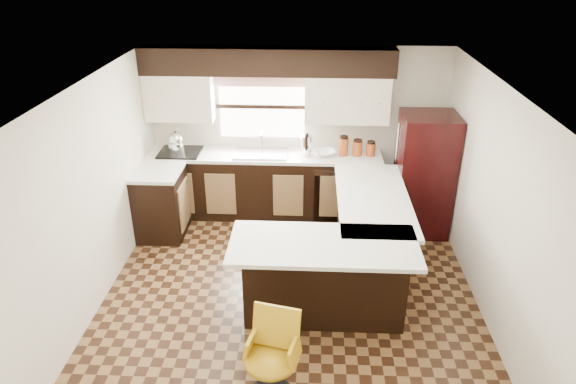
# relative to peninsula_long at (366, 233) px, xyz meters

# --- Properties ---
(floor) EXTENTS (4.40, 4.40, 0.00)m
(floor) POSITION_rel_peninsula_long_xyz_m (-0.90, -0.62, -0.45)
(floor) COLOR #49301A
(floor) RESTS_ON ground
(ceiling) EXTENTS (4.40, 4.40, 0.00)m
(ceiling) POSITION_rel_peninsula_long_xyz_m (-0.90, -0.62, 1.95)
(ceiling) COLOR silver
(ceiling) RESTS_ON wall_back
(wall_back) EXTENTS (4.40, 0.00, 4.40)m
(wall_back) POSITION_rel_peninsula_long_xyz_m (-0.90, 1.58, 0.75)
(wall_back) COLOR beige
(wall_back) RESTS_ON floor
(wall_front) EXTENTS (4.40, 0.00, 4.40)m
(wall_front) POSITION_rel_peninsula_long_xyz_m (-0.90, -2.83, 0.75)
(wall_front) COLOR beige
(wall_front) RESTS_ON floor
(wall_left) EXTENTS (0.00, 4.40, 4.40)m
(wall_left) POSITION_rel_peninsula_long_xyz_m (-3.00, -0.62, 0.75)
(wall_left) COLOR beige
(wall_left) RESTS_ON floor
(wall_right) EXTENTS (0.00, 4.40, 4.40)m
(wall_right) POSITION_rel_peninsula_long_xyz_m (1.20, -0.62, 0.75)
(wall_right) COLOR beige
(wall_right) RESTS_ON floor
(base_cab_back) EXTENTS (3.30, 0.60, 0.90)m
(base_cab_back) POSITION_rel_peninsula_long_xyz_m (-1.35, 1.28, 0.00)
(base_cab_back) COLOR black
(base_cab_back) RESTS_ON floor
(base_cab_left) EXTENTS (0.60, 0.70, 0.90)m
(base_cab_left) POSITION_rel_peninsula_long_xyz_m (-2.70, 0.62, 0.00)
(base_cab_left) COLOR black
(base_cab_left) RESTS_ON floor
(counter_back) EXTENTS (3.30, 0.60, 0.04)m
(counter_back) POSITION_rel_peninsula_long_xyz_m (-1.35, 1.28, 0.47)
(counter_back) COLOR silver
(counter_back) RESTS_ON base_cab_back
(counter_left) EXTENTS (0.60, 0.70, 0.04)m
(counter_left) POSITION_rel_peninsula_long_xyz_m (-2.70, 0.62, 0.47)
(counter_left) COLOR silver
(counter_left) RESTS_ON base_cab_left
(soffit) EXTENTS (3.40, 0.35, 0.36)m
(soffit) POSITION_rel_peninsula_long_xyz_m (-1.30, 1.40, 1.77)
(soffit) COLOR black
(soffit) RESTS_ON wall_back
(upper_cab_left) EXTENTS (0.94, 0.35, 0.64)m
(upper_cab_left) POSITION_rel_peninsula_long_xyz_m (-2.52, 1.40, 1.27)
(upper_cab_left) COLOR beige
(upper_cab_left) RESTS_ON wall_back
(upper_cab_right) EXTENTS (1.14, 0.35, 0.64)m
(upper_cab_right) POSITION_rel_peninsula_long_xyz_m (-0.22, 1.40, 1.27)
(upper_cab_right) COLOR beige
(upper_cab_right) RESTS_ON wall_back
(window_pane) EXTENTS (1.20, 0.02, 0.90)m
(window_pane) POSITION_rel_peninsula_long_xyz_m (-1.40, 1.56, 1.10)
(window_pane) COLOR white
(window_pane) RESTS_ON wall_back
(valance) EXTENTS (1.30, 0.06, 0.18)m
(valance) POSITION_rel_peninsula_long_xyz_m (-1.40, 1.52, 1.49)
(valance) COLOR #D19B93
(valance) RESTS_ON wall_back
(sink) EXTENTS (0.75, 0.45, 0.03)m
(sink) POSITION_rel_peninsula_long_xyz_m (-1.40, 1.25, 0.51)
(sink) COLOR #B2B2B7
(sink) RESTS_ON counter_back
(dishwasher) EXTENTS (0.58, 0.03, 0.78)m
(dishwasher) POSITION_rel_peninsula_long_xyz_m (-0.35, 0.99, -0.02)
(dishwasher) COLOR black
(dishwasher) RESTS_ON floor
(cooktop) EXTENTS (0.58, 0.50, 0.02)m
(cooktop) POSITION_rel_peninsula_long_xyz_m (-2.55, 1.25, 0.51)
(cooktop) COLOR black
(cooktop) RESTS_ON counter_back
(peninsula_long) EXTENTS (0.60, 1.95, 0.90)m
(peninsula_long) POSITION_rel_peninsula_long_xyz_m (0.00, 0.00, 0.00)
(peninsula_long) COLOR black
(peninsula_long) RESTS_ON floor
(peninsula_return) EXTENTS (1.65, 0.60, 0.90)m
(peninsula_return) POSITION_rel_peninsula_long_xyz_m (-0.53, -0.97, 0.00)
(peninsula_return) COLOR black
(peninsula_return) RESTS_ON floor
(counter_pen_long) EXTENTS (0.84, 1.95, 0.04)m
(counter_pen_long) POSITION_rel_peninsula_long_xyz_m (0.05, 0.00, 0.47)
(counter_pen_long) COLOR silver
(counter_pen_long) RESTS_ON peninsula_long
(counter_pen_return) EXTENTS (1.89, 0.84, 0.04)m
(counter_pen_return) POSITION_rel_peninsula_long_xyz_m (-0.55, -1.06, 0.47)
(counter_pen_return) COLOR silver
(counter_pen_return) RESTS_ON peninsula_return
(refrigerator) EXTENTS (0.71, 0.68, 1.66)m
(refrigerator) POSITION_rel_peninsula_long_xyz_m (0.82, 0.92, 0.38)
(refrigerator) COLOR black
(refrigerator) RESTS_ON floor
(bar_chair) EXTENTS (0.55, 0.55, 0.85)m
(bar_chair) POSITION_rel_peninsula_long_xyz_m (-1.00, -2.15, -0.02)
(bar_chair) COLOR #C39212
(bar_chair) RESTS_ON floor
(kettle) EXTENTS (0.22, 0.22, 0.30)m
(kettle) POSITION_rel_peninsula_long_xyz_m (-2.59, 1.26, 0.67)
(kettle) COLOR silver
(kettle) RESTS_ON cooktop
(percolator) EXTENTS (0.15, 0.15, 0.28)m
(percolator) POSITION_rel_peninsula_long_xyz_m (-0.76, 1.28, 0.64)
(percolator) COLOR silver
(percolator) RESTS_ON counter_back
(mixing_bowl) EXTENTS (0.34, 0.34, 0.07)m
(mixing_bowl) POSITION_rel_peninsula_long_xyz_m (-0.49, 1.27, 0.53)
(mixing_bowl) COLOR white
(mixing_bowl) RESTS_ON counter_back
(canister_large) EXTENTS (0.13, 0.13, 0.25)m
(canister_large) POSITION_rel_peninsula_long_xyz_m (-0.24, 1.30, 0.62)
(canister_large) COLOR #953E18
(canister_large) RESTS_ON counter_back
(canister_med) EXTENTS (0.14, 0.14, 0.20)m
(canister_med) POSITION_rel_peninsula_long_xyz_m (-0.05, 1.30, 0.60)
(canister_med) COLOR #953E18
(canister_med) RESTS_ON counter_back
(canister_small) EXTENTS (0.13, 0.13, 0.18)m
(canister_small) POSITION_rel_peninsula_long_xyz_m (0.14, 1.30, 0.59)
(canister_small) COLOR #953E18
(canister_small) RESTS_ON counter_back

